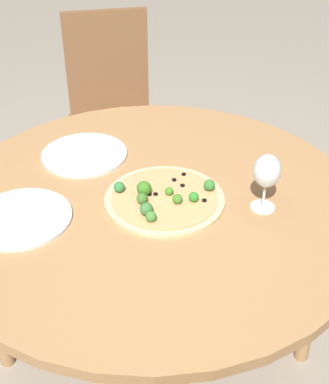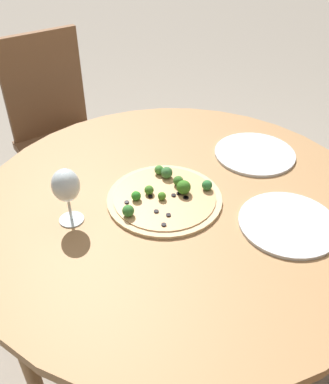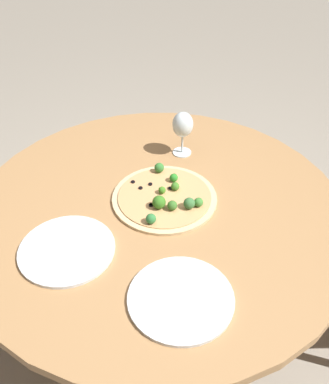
{
  "view_description": "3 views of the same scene",
  "coord_description": "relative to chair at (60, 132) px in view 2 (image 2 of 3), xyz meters",
  "views": [
    {
      "loc": [
        -0.89,
        -0.9,
        1.62
      ],
      "look_at": [
        0.01,
        -0.04,
        0.76
      ],
      "focal_mm": 50.0,
      "sensor_mm": 36.0,
      "label": 1
    },
    {
      "loc": [
        0.97,
        0.27,
        1.53
      ],
      "look_at": [
        0.01,
        -0.04,
        0.76
      ],
      "focal_mm": 40.0,
      "sensor_mm": 36.0,
      "label": 2
    },
    {
      "loc": [
        -0.82,
        0.65,
        1.65
      ],
      "look_at": [
        0.01,
        -0.04,
        0.76
      ],
      "focal_mm": 40.0,
      "sensor_mm": 36.0,
      "label": 3
    }
  ],
  "objects": [
    {
      "name": "ground_plane",
      "position": [
        0.6,
        0.76,
        -0.51
      ],
      "size": [
        12.0,
        12.0,
        0.0
      ],
      "primitive_type": "plane",
      "color": "gray"
    },
    {
      "name": "dining_table",
      "position": [
        0.6,
        0.76,
        0.16
      ],
      "size": [
        1.23,
        1.23,
        0.73
      ],
      "color": "#A87A4C",
      "rests_on": "ground_plane"
    },
    {
      "name": "chair",
      "position": [
        0.0,
        0.0,
        0.0
      ],
      "size": [
        0.56,
        0.56,
        0.96
      ],
      "rotation": [
        0.0,
        0.0,
        -3.81
      ],
      "color": "brown",
      "rests_on": "ground_plane"
    },
    {
      "name": "pizza",
      "position": [
        0.6,
        0.72,
        0.23
      ],
      "size": [
        0.35,
        0.35,
        0.06
      ],
      "color": "#DBBC89",
      "rests_on": "dining_table"
    },
    {
      "name": "wine_glass",
      "position": [
        0.77,
        0.5,
        0.34
      ],
      "size": [
        0.08,
        0.08,
        0.17
      ],
      "color": "silver",
      "rests_on": "dining_table"
    },
    {
      "name": "plate_near",
      "position": [
        0.61,
        1.08,
        0.22
      ],
      "size": [
        0.28,
        0.28,
        0.01
      ],
      "color": "silver",
      "rests_on": "dining_table"
    },
    {
      "name": "plate_far",
      "position": [
        0.27,
        0.94,
        0.22
      ],
      "size": [
        0.28,
        0.28,
        0.01
      ],
      "color": "silver",
      "rests_on": "dining_table"
    }
  ]
}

